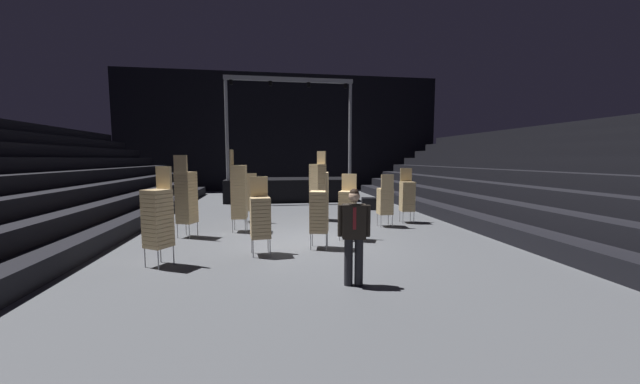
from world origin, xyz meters
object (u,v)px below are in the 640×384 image
Objects in this scene: chair_stack_rear_left at (407,195)px; chair_stack_rear_centre at (186,197)px; chair_stack_mid_left at (348,207)px; chair_stack_aisle_right at (385,200)px; stage_riser at (289,187)px; chair_stack_aisle_left at (260,216)px; chair_stack_mid_right at (239,191)px; chair_stack_rear_right at (250,197)px; chair_stack_front_left at (318,186)px; chair_stack_mid_centre at (319,210)px; man_with_tie at (354,231)px; chair_stack_front_right at (158,217)px; equipment_road_case at (372,204)px.

chair_stack_rear_left is 0.82× the size of chair_stack_rear_centre.
chair_stack_mid_left is 2.26m from chair_stack_aisle_right.
stage_riser reaches higher than chair_stack_aisle_left.
chair_stack_mid_right is at bearing -3.66° from chair_stack_mid_left.
stage_riser is at bearing -104.16° from chair_stack_aisle_left.
chair_stack_rear_right is at bearing -105.75° from stage_riser.
chair_stack_front_left is 1.00× the size of chair_stack_mid_right.
chair_stack_aisle_left is (-1.42, -0.36, -0.04)m from chair_stack_mid_centre.
chair_stack_front_left is 1.45× the size of chair_stack_rear_right.
chair_stack_rear_right is at bearing 53.28° from chair_stack_front_left.
chair_stack_front_left reaches higher than chair_stack_rear_right.
man_with_tie is 6.70m from chair_stack_rear_right.
chair_stack_front_right is 2.11m from chair_stack_aisle_left.
chair_stack_front_right is 1.14× the size of chair_stack_mid_left.
chair_stack_front_right reaches higher than chair_stack_aisle_left.
chair_stack_rear_left reaches higher than chair_stack_aisle_left.
chair_stack_rear_right is at bearing -61.83° from man_with_tie.
man_with_tie is 0.99× the size of chair_stack_rear_right.
chair_stack_rear_left is 5.45m from chair_stack_rear_right.
chair_stack_rear_left is at bearing -111.21° from man_with_tie.
chair_stack_mid_centre is at bearing -89.25° from stage_riser.
chair_stack_aisle_left is (0.69, -2.65, -0.34)m from chair_stack_mid_right.
chair_stack_mid_right is (-2.64, -1.57, 0.00)m from chair_stack_front_left.
chair_stack_mid_right is (1.35, 3.17, 0.21)m from chair_stack_front_right.
chair_stack_aisle_right is 3.82m from equipment_road_case.
man_with_tie is at bearing -85.24° from chair_stack_rear_right.
chair_stack_rear_left is at bearing -144.92° from chair_stack_front_left.
equipment_road_case is at bearing -79.94° from chair_stack_rear_left.
chair_stack_mid_centre is 4.27m from chair_stack_rear_right.
chair_stack_rear_centre is 6.06m from chair_stack_aisle_right.
chair_stack_aisle_left is 4.78m from chair_stack_aisle_right.
chair_stack_mid_centre is 0.82× the size of chair_stack_rear_centre.
chair_stack_rear_centre is (-4.41, 0.97, 0.25)m from chair_stack_mid_left.
chair_stack_front_left reaches higher than chair_stack_aisle_left.
chair_stack_mid_right is at bearing 83.64° from chair_stack_front_left.
stage_riser is at bearing 130.36° from equipment_road_case.
chair_stack_mid_left is 1.05× the size of chair_stack_rear_right.
chair_stack_aisle_right is (1.99, -1.51, -0.38)m from chair_stack_front_left.
chair_stack_mid_centre and chair_stack_rear_left have the same top height.
man_with_tie is 0.95× the size of chair_stack_aisle_left.
chair_stack_front_right is 7.92m from chair_stack_rear_left.
chair_stack_mid_left is at bearing -61.39° from chair_stack_rear_right.
chair_stack_mid_left is (0.67, 3.30, -0.06)m from man_with_tie.
stage_riser is at bearing 91.06° from chair_stack_rear_centre.
chair_stack_front_left is 1.38× the size of chair_stack_aisle_left.
equipment_road_case is at bearing -49.64° from stage_riser.
stage_riser reaches higher than chair_stack_rear_centre.
chair_stack_aisle_right is (3.94, 2.71, -0.04)m from chair_stack_aisle_left.
chair_stack_aisle_left is at bearing 18.44° from chair_stack_mid_right.
chair_stack_aisle_left is (2.09, -2.10, -0.25)m from chair_stack_rear_centre.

